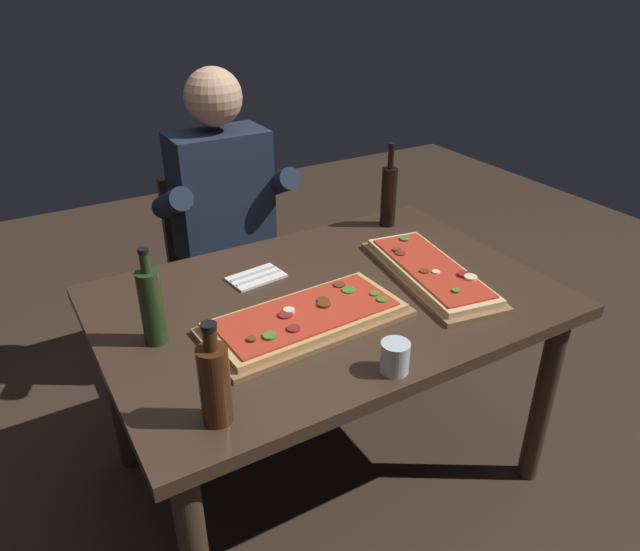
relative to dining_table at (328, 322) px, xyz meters
name	(u,v)px	position (x,y,z in m)	size (l,w,h in m)	color
ground_plane	(327,467)	(0.00, 0.00, -0.64)	(6.40, 6.40, 0.00)	#38281E
dining_table	(328,322)	(0.00, 0.00, 0.00)	(1.40, 0.96, 0.74)	#3D2B1E
pizza_rectangular_front	(307,318)	(-0.14, -0.11, 0.12)	(0.61, 0.31, 0.05)	olive
pizza_rectangular_left	(430,272)	(0.36, -0.06, 0.11)	(0.32, 0.61, 0.05)	olive
wine_bottle_dark	(215,382)	(-0.51, -0.36, 0.20)	(0.07, 0.07, 0.26)	#47230F
oil_bottle_amber	(152,305)	(-0.54, 0.03, 0.21)	(0.06, 0.06, 0.28)	#233819
vinegar_bottle_green	(389,195)	(0.50, 0.37, 0.22)	(0.06, 0.06, 0.33)	black
tumbler_near_camera	(395,359)	(-0.05, -0.41, 0.13)	(0.08, 0.08, 0.09)	silver
napkin_cutlery_set	(256,277)	(-0.14, 0.22, 0.10)	(0.19, 0.13, 0.01)	white
diner_chair	(221,264)	(-0.03, 0.86, -0.16)	(0.44, 0.44, 0.87)	#3D2B1E
seated_diner	(227,219)	(-0.03, 0.74, 0.10)	(0.53, 0.41, 1.33)	#23232D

